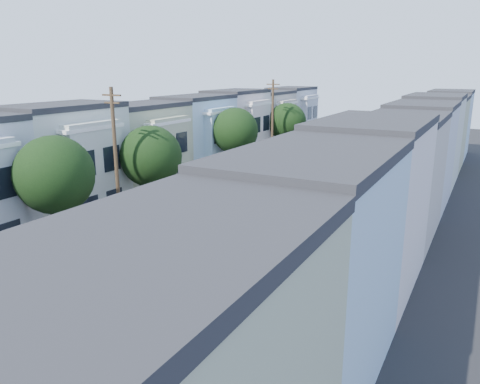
# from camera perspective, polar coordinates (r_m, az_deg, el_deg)

# --- Properties ---
(ground) EXTENTS (160.00, 160.00, 0.00)m
(ground) POSITION_cam_1_polar(r_m,az_deg,el_deg) (29.54, -7.83, -7.84)
(ground) COLOR black
(ground) RESTS_ON ground
(road_slab) EXTENTS (12.00, 70.00, 0.02)m
(road_slab) POSITION_cam_1_polar(r_m,az_deg,el_deg) (41.87, 4.30, -0.90)
(road_slab) COLOR black
(road_slab) RESTS_ON ground
(curb_left) EXTENTS (0.30, 70.00, 0.15)m
(curb_left) POSITION_cam_1_polar(r_m,az_deg,el_deg) (44.57, -2.81, 0.18)
(curb_left) COLOR gray
(curb_left) RESTS_ON ground
(curb_right) EXTENTS (0.30, 70.00, 0.15)m
(curb_right) POSITION_cam_1_polar(r_m,az_deg,el_deg) (39.89, 12.26, -1.91)
(curb_right) COLOR gray
(curb_right) RESTS_ON ground
(sidewalk_left) EXTENTS (2.60, 70.00, 0.15)m
(sidewalk_left) POSITION_cam_1_polar(r_m,az_deg,el_deg) (45.23, -4.22, 0.37)
(sidewalk_left) COLOR gray
(sidewalk_left) RESTS_ON ground
(sidewalk_right) EXTENTS (2.60, 70.00, 0.15)m
(sidewalk_right) POSITION_cam_1_polar(r_m,az_deg,el_deg) (39.57, 14.06, -2.15)
(sidewalk_right) COLOR gray
(sidewalk_right) RESTS_ON ground
(centerline) EXTENTS (0.12, 70.00, 0.01)m
(centerline) POSITION_cam_1_polar(r_m,az_deg,el_deg) (41.88, 4.30, -0.91)
(centerline) COLOR gold
(centerline) RESTS_ON ground
(townhouse_row_left) EXTENTS (5.00, 70.00, 8.50)m
(townhouse_row_left) POSITION_cam_1_polar(r_m,az_deg,el_deg) (47.35, -8.10, 0.82)
(townhouse_row_left) COLOR #B3AA9E
(townhouse_row_left) RESTS_ON ground
(townhouse_row_right) EXTENTS (5.00, 70.00, 8.50)m
(townhouse_row_right) POSITION_cam_1_polar(r_m,az_deg,el_deg) (38.91, 19.47, -2.97)
(townhouse_row_right) COLOR #B3AA9E
(townhouse_row_right) RESTS_ON ground
(tree_b) EXTENTS (4.70, 4.70, 7.56)m
(tree_b) POSITION_cam_1_polar(r_m,az_deg,el_deg) (29.91, -21.79, 1.93)
(tree_b) COLOR black
(tree_b) RESTS_ON ground
(tree_c) EXTENTS (4.70, 4.70, 7.22)m
(tree_c) POSITION_cam_1_polar(r_m,az_deg,el_deg) (36.21, -10.93, 4.26)
(tree_c) COLOR black
(tree_c) RESTS_ON ground
(tree_d) EXTENTS (4.62, 4.62, 7.63)m
(tree_d) POSITION_cam_1_polar(r_m,az_deg,el_deg) (46.98, -0.71, 7.44)
(tree_d) COLOR black
(tree_d) RESTS_ON ground
(tree_e) EXTENTS (4.70, 4.70, 7.28)m
(tree_e) POSITION_cam_1_polar(r_m,az_deg,el_deg) (58.99, 5.68, 8.48)
(tree_e) COLOR black
(tree_e) RESTS_ON ground
(tree_far_r) EXTENTS (3.05, 3.05, 5.43)m
(tree_far_r) POSITION_cam_1_polar(r_m,az_deg,el_deg) (52.99, 17.91, 5.99)
(tree_far_r) COLOR black
(tree_far_r) RESTS_ON ground
(utility_pole_near) EXTENTS (1.60, 0.26, 10.00)m
(utility_pole_near) POSITION_cam_1_polar(r_m,az_deg,el_deg) (33.46, -14.88, 3.70)
(utility_pole_near) COLOR #42301E
(utility_pole_near) RESTS_ON ground
(utility_pole_far) EXTENTS (1.60, 0.26, 10.00)m
(utility_pole_far) POSITION_cam_1_polar(r_m,az_deg,el_deg) (55.11, 3.97, 8.34)
(utility_pole_far) COLOR #42301E
(utility_pole_far) RESTS_ON ground
(fedex_truck) EXTENTS (2.31, 6.01, 2.88)m
(fedex_truck) POSITION_cam_1_polar(r_m,az_deg,el_deg) (36.94, 3.67, -0.46)
(fedex_truck) COLOR white
(fedex_truck) RESTS_ON ground
(lead_sedan) EXTENTS (2.12, 4.41, 1.29)m
(lead_sedan) POSITION_cam_1_polar(r_m,az_deg,el_deg) (42.73, 8.74, 0.17)
(lead_sedan) COLOR black
(lead_sedan) RESTS_ON ground
(parked_left_b) EXTENTS (1.94, 4.59, 1.37)m
(parked_left_b) POSITION_cam_1_polar(r_m,az_deg,el_deg) (27.76, -25.61, -9.22)
(parked_left_b) COLOR black
(parked_left_b) RESTS_ON ground
(parked_left_c) EXTENTS (2.39, 4.77, 1.30)m
(parked_left_c) POSITION_cam_1_polar(r_m,az_deg,el_deg) (32.56, -14.47, -4.79)
(parked_left_c) COLOR gray
(parked_left_c) RESTS_ON ground
(parked_left_d) EXTENTS (1.78, 4.58, 1.51)m
(parked_left_d) POSITION_cam_1_polar(r_m,az_deg,el_deg) (40.29, -4.57, -0.44)
(parked_left_d) COLOR #340A0B
(parked_left_d) RESTS_ON ground
(parked_right_a) EXTENTS (2.47, 4.65, 1.24)m
(parked_right_a) POSITION_cam_1_polar(r_m,az_deg,el_deg) (21.40, -8.70, -15.31)
(parked_right_a) COLOR #474D52
(parked_right_a) RESTS_ON ground
(parked_right_b) EXTENTS (1.95, 4.32, 1.28)m
(parked_right_b) POSITION_cam_1_polar(r_m,az_deg,el_deg) (25.30, -1.41, -10.13)
(parked_right_b) COLOR silver
(parked_right_b) RESTS_ON ground
(parked_right_c) EXTENTS (1.76, 4.42, 1.45)m
(parked_right_c) POSITION_cam_1_polar(r_m,az_deg,el_deg) (42.87, 12.00, 0.17)
(parked_right_c) COLOR black
(parked_right_c) RESTS_ON ground
(parked_right_d) EXTENTS (1.93, 4.72, 1.54)m
(parked_right_d) POSITION_cam_1_polar(r_m,az_deg,el_deg) (51.45, 14.93, 2.47)
(parked_right_d) COLOR #071B32
(parked_right_d) RESTS_ON ground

